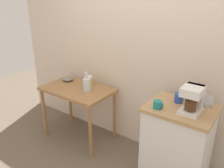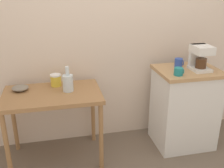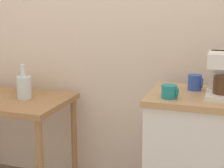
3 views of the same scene
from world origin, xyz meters
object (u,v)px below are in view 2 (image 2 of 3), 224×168
Objects in this scene: mug_blue at (179,63)px; mug_dark_teal at (179,72)px; table_clock at (197,59)px; glass_carafe_vase at (68,82)px; bowl_stoneware at (20,88)px; canister_enamel at (56,80)px; coffee_maker at (200,56)px.

mug_blue reaches higher than mug_dark_teal.
mug_dark_teal is 0.74× the size of table_clock.
glass_carafe_vase is at bearing -174.58° from table_clock.
bowl_stoneware is 1.67× the size of mug_blue.
bowl_stoneware is 1.31× the size of canister_enamel.
canister_enamel is (-0.11, 0.17, -0.03)m from glass_carafe_vase.
glass_carafe_vase is 2.63× the size of mug_dark_teal.
mug_dark_teal is (1.53, -0.28, 0.15)m from bowl_stoneware.
coffee_maker reaches higher than mug_blue.
table_clock is (0.26, 0.07, 0.01)m from mug_blue.
canister_enamel is at bearing 124.21° from glass_carafe_vase.
mug_dark_teal is at bearing -115.76° from mug_blue.
glass_carafe_vase is 1.09m from mug_dark_teal.
bowl_stoneware is at bearing 166.68° from glass_carafe_vase.
mug_dark_teal is at bearing -9.35° from glass_carafe_vase.
coffee_maker is (1.35, -0.06, 0.19)m from glass_carafe_vase.
bowl_stoneware is 1.91m from table_clock.
coffee_maker is 0.23m from table_clock.
table_clock reaches higher than glass_carafe_vase.
glass_carafe_vase is 2.04× the size of canister_enamel.
coffee_maker reaches higher than table_clock.
canister_enamel is (0.35, 0.06, 0.03)m from bowl_stoneware.
canister_enamel is at bearing 175.68° from mug_blue.
coffee_maker reaches higher than mug_dark_teal.
canister_enamel is at bearing 171.31° from coffee_maker.
mug_dark_teal is at bearing -10.56° from bowl_stoneware.
table_clock is at bearing 15.07° from mug_blue.
glass_carafe_vase is (0.46, -0.11, 0.06)m from bowl_stoneware.
coffee_maker reaches higher than canister_enamel.
table_clock reaches higher than mug_dark_teal.
canister_enamel is 1.29× the size of mug_dark_teal.
bowl_stoneware is at bearing -179.14° from table_clock.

